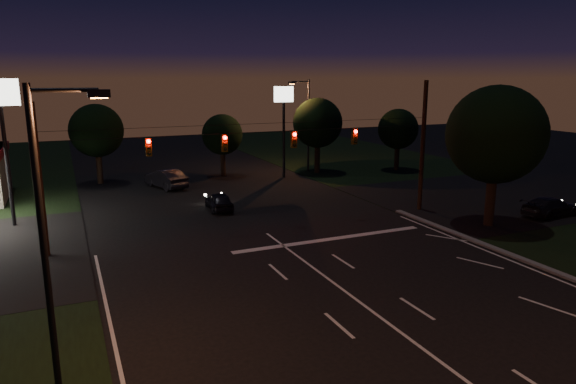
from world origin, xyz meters
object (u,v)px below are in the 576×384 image
car_oncoming_b (166,178)px  car_cross (551,207)px  utility_pole_right (419,210)px  tree_right_near (494,136)px  car_oncoming_a (219,201)px

car_oncoming_b → car_cross: (21.99, -19.83, -0.14)m
utility_pole_right → tree_right_near: 7.61m
tree_right_near → car_oncoming_b: tree_right_near is taller
utility_pole_right → car_oncoming_a: (-13.00, 5.69, 0.64)m
utility_pole_right → car_oncoming_a: bearing=156.3°
utility_pole_right → car_oncoming_b: size_ratio=1.87×
car_oncoming_a → car_oncoming_b: car_oncoming_b is taller
utility_pole_right → car_cross: 8.62m
car_oncoming_a → car_oncoming_b: bearing=-73.4°
utility_pole_right → car_oncoming_b: 21.11m
utility_pole_right → car_cross: size_ratio=1.99×
car_oncoming_b → car_cross: car_oncoming_b is taller
tree_right_near → car_oncoming_a: (-14.53, 10.53, -5.04)m
car_oncoming_a → car_cross: size_ratio=0.83×
car_cross → car_oncoming_a: bearing=57.0°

